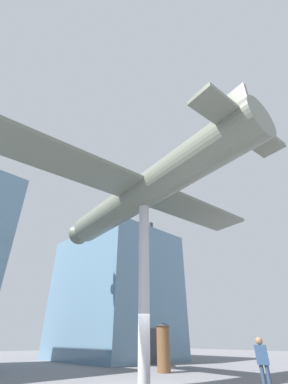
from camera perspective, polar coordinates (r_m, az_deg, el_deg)
name	(u,v)px	position (r m, az deg, el deg)	size (l,w,h in m)	color
glass_pavilion_right	(115,294)	(26.73, -6.49, -21.66)	(8.32, 10.84, 11.26)	#60849E
support_pylon_central	(144,282)	(12.11, 0.00, -19.47)	(0.49, 0.49, 7.54)	#B7B7BC
suspended_airplane	(141,194)	(13.94, -0.72, -0.43)	(15.18, 15.37, 2.90)	slate
visitor_person	(263,360)	(11.72, 24.85, -30.72)	(0.35, 0.45, 1.65)	#2D3D56
info_kiosk	(163,346)	(16.93, 4.30, -30.99)	(0.84, 0.84, 2.43)	brown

